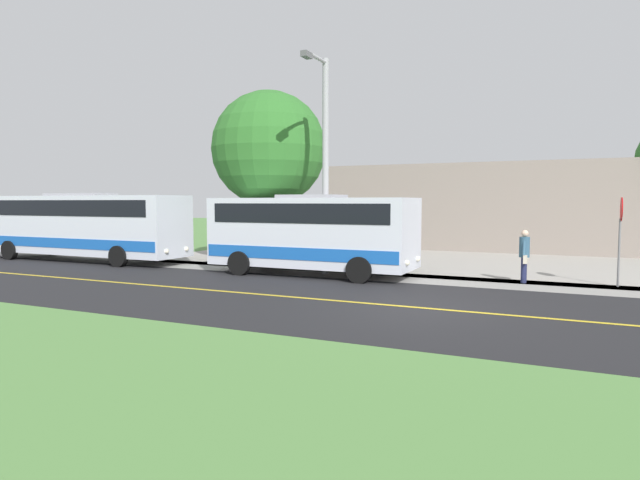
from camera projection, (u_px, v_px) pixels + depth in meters
The scene contains 12 objects.
ground_plane at pixel (415, 308), 13.97m from camera, with size 120.00×120.00×0.00m, color #548442.
road_surface at pixel (415, 307), 13.97m from camera, with size 8.00×100.00×0.01m, color black.
sidewalk at pixel (454, 281), 18.68m from camera, with size 2.40×100.00×0.01m, color gray.
parking_lot_surface at pixel (554, 263), 23.94m from camera, with size 14.00×36.00×0.01m, color #9E9991.
road_centre_line at pixel (415, 307), 13.97m from camera, with size 0.16×100.00×0.00m, color gold.
shuttle_bus_front at pixel (312, 231), 20.15m from camera, with size 2.79×7.79×3.00m.
transit_bus_rear at pixel (81, 224), 24.99m from camera, with size 2.56×11.18×3.12m.
pedestrian_with_bags at pixel (524, 254), 18.18m from camera, with size 0.72×0.34×1.79m.
stop_sign at pixel (620, 226), 17.24m from camera, with size 0.76×0.07×2.88m.
street_light_pole at pixel (324, 156), 20.08m from camera, with size 1.97×0.24×8.02m.
tree_curbside at pixel (269, 149), 23.92m from camera, with size 5.07×5.07×7.62m.
commercial_building at pixel (480, 206), 33.81m from camera, with size 10.00×16.94×4.86m, color gray.
Camera 1 is at (13.57, 3.55, 2.74)m, focal length 30.31 mm.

